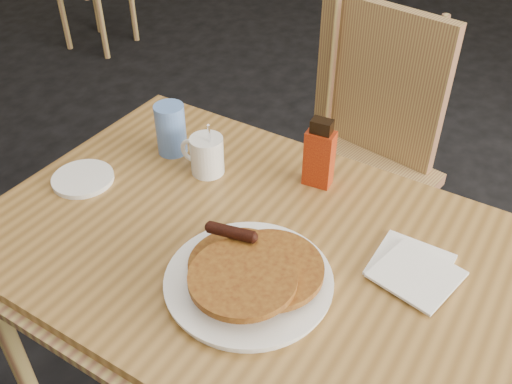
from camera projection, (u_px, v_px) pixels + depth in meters
main_table at (252, 255)px, 1.21m from camera, size 1.23×0.89×0.75m
chair_main_far at (363, 139)px, 1.78m from camera, size 0.53×0.54×0.97m
pancake_plate at (249, 276)px, 1.07m from camera, size 0.32×0.32×0.09m
coffee_mug at (206, 154)px, 1.34m from camera, size 0.11×0.08×0.15m
syrup_bottle at (319, 155)px, 1.28m from camera, size 0.07×0.04×0.17m
napkin_stack at (414, 269)px, 1.11m from camera, size 0.18×0.19×0.01m
blue_tumbler at (171, 129)px, 1.39m from camera, size 0.09×0.09×0.13m
side_saucer at (83, 179)px, 1.33m from camera, size 0.17×0.17×0.01m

